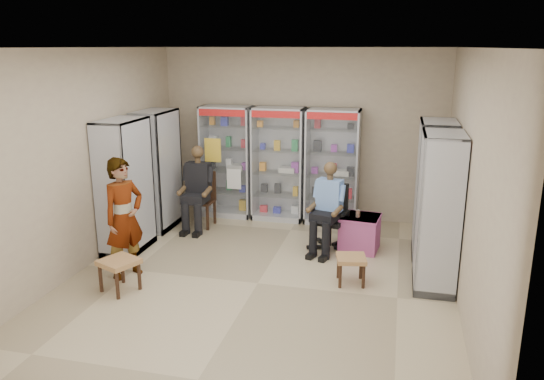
% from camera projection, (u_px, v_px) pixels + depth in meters
% --- Properties ---
extents(floor, '(6.00, 6.00, 0.00)m').
position_uv_depth(floor, '(258.00, 283.00, 6.97)').
color(floor, tan).
rests_on(floor, ground).
extents(room_shell, '(5.02, 6.02, 3.01)m').
position_uv_depth(room_shell, '(257.00, 135.00, 6.45)').
color(room_shell, tan).
rests_on(room_shell, ground).
extents(cabinet_back_left, '(0.90, 0.50, 2.00)m').
position_uv_depth(cabinet_back_left, '(227.00, 162.00, 9.56)').
color(cabinet_back_left, '#B7B9BF').
rests_on(cabinet_back_left, floor).
extents(cabinet_back_mid, '(0.90, 0.50, 2.00)m').
position_uv_depth(cabinet_back_mid, '(279.00, 164.00, 9.35)').
color(cabinet_back_mid, '#B1B3B9').
rests_on(cabinet_back_mid, floor).
extents(cabinet_back_right, '(0.90, 0.50, 2.00)m').
position_uv_depth(cabinet_back_right, '(332.00, 167.00, 9.13)').
color(cabinet_back_right, '#AEB0B5').
rests_on(cabinet_back_right, floor).
extents(cabinet_right_far, '(0.90, 0.50, 2.00)m').
position_uv_depth(cabinet_right_far, '(434.00, 190.00, 7.70)').
color(cabinet_right_far, '#AEB0B6').
rests_on(cabinet_right_far, floor).
extents(cabinet_right_near, '(0.90, 0.50, 2.00)m').
position_uv_depth(cabinet_right_near, '(438.00, 212.00, 6.67)').
color(cabinet_right_near, silver).
rests_on(cabinet_right_near, floor).
extents(cabinet_left_far, '(0.90, 0.50, 2.00)m').
position_uv_depth(cabinet_left_far, '(157.00, 170.00, 8.90)').
color(cabinet_left_far, silver).
rests_on(cabinet_left_far, floor).
extents(cabinet_left_near, '(0.90, 0.50, 2.00)m').
position_uv_depth(cabinet_left_near, '(125.00, 186.00, 7.87)').
color(cabinet_left_near, '#B3B7BB').
rests_on(cabinet_left_near, floor).
extents(wooden_chair, '(0.42, 0.42, 0.94)m').
position_uv_depth(wooden_chair, '(201.00, 200.00, 9.08)').
color(wooden_chair, '#322013').
rests_on(wooden_chair, floor).
extents(seated_customer, '(0.44, 0.60, 1.34)m').
position_uv_depth(seated_customer, '(199.00, 189.00, 8.98)').
color(seated_customer, black).
rests_on(seated_customer, floor).
extents(office_chair, '(0.68, 0.68, 1.02)m').
position_uv_depth(office_chair, '(330.00, 217.00, 8.02)').
color(office_chair, black).
rests_on(office_chair, floor).
extents(seated_shopkeeper, '(0.57, 0.68, 1.29)m').
position_uv_depth(seated_shopkeeper, '(330.00, 210.00, 7.94)').
color(seated_shopkeeper, '#72ABE1').
rests_on(seated_shopkeeper, floor).
extents(pink_trunk, '(0.61, 0.60, 0.54)m').
position_uv_depth(pink_trunk, '(360.00, 233.00, 8.06)').
color(pink_trunk, '#AC4579').
rests_on(pink_trunk, floor).
extents(tea_glass, '(0.07, 0.07, 0.11)m').
position_uv_depth(tea_glass, '(358.00, 213.00, 7.94)').
color(tea_glass, '#5A2807').
rests_on(tea_glass, pink_trunk).
extents(woven_stool_a, '(0.44, 0.44, 0.37)m').
position_uv_depth(woven_stool_a, '(351.00, 270.00, 6.93)').
color(woven_stool_a, '#AC8E48').
rests_on(woven_stool_a, floor).
extents(woven_stool_b, '(0.56, 0.56, 0.42)m').
position_uv_depth(woven_stool_b, '(120.00, 275.00, 6.71)').
color(woven_stool_b, '#9F7B43').
rests_on(woven_stool_b, floor).
extents(standing_man, '(0.61, 0.70, 1.63)m').
position_uv_depth(standing_man, '(124.00, 218.00, 7.02)').
color(standing_man, gray).
rests_on(standing_man, floor).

